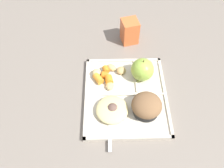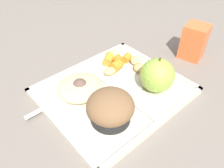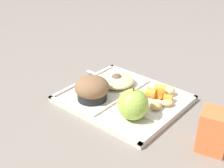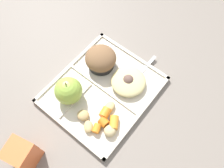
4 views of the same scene
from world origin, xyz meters
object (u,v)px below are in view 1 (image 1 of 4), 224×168
object	(u,v)px
milk_carton	(130,31)
bran_muffin	(146,106)
plastic_fork	(110,126)
green_apple	(142,70)
lunch_tray	(126,96)

from	to	relation	value
milk_carton	bran_muffin	bearing A→B (deg)	-8.21
bran_muffin	plastic_fork	xyz separation A→B (m)	(0.05, -0.12, -0.03)
green_apple	plastic_fork	size ratio (longest dim) A/B	0.58
lunch_tray	milk_carton	size ratio (longest dim) A/B	3.28
plastic_fork	milk_carton	bearing A→B (deg)	167.74
bran_muffin	milk_carton	size ratio (longest dim) A/B	0.98
milk_carton	lunch_tray	bearing A→B (deg)	-19.36
lunch_tray	milk_carton	bearing A→B (deg)	174.07
lunch_tray	bran_muffin	world-z (taller)	bran_muffin
bran_muffin	plastic_fork	distance (m)	0.13
lunch_tray	plastic_fork	world-z (taller)	lunch_tray
green_apple	bran_muffin	size ratio (longest dim) A/B	0.91
green_apple	plastic_fork	bearing A→B (deg)	-31.11
bran_muffin	plastic_fork	world-z (taller)	bran_muffin
green_apple	plastic_fork	xyz separation A→B (m)	(0.19, -0.12, -0.04)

